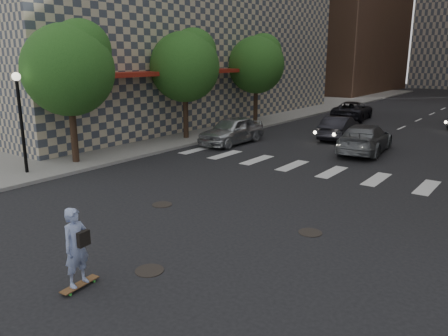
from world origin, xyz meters
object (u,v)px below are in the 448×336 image
Objects in this scene: skateboarder at (77,247)px; traffic_car_a at (339,127)px; tree_a at (71,66)px; silver_sedan at (232,130)px; traffic_car_b at (365,138)px; lamppost at (20,108)px; tree_b at (187,64)px; traffic_car_c at (352,111)px; tree_c at (258,62)px.

skateboarder is 21.18m from traffic_car_a.
silver_sedan is (2.97, 8.56, -3.84)m from tree_a.
lamppost is at bearing 46.63° from traffic_car_b.
tree_b reaches higher than traffic_car_c.
tree_b is 3.47× the size of skateboarder.
lamppost is at bearing 150.17° from skateboarder.
lamppost is 11.78m from silver_sedan.
tree_b is at bearing 31.07° from traffic_car_a.
lamppost reaches higher than traffic_car_b.
traffic_car_c is at bearing 54.20° from tree_c.
lamppost is 11.17m from skateboarder.
tree_a is at bearing 70.00° from traffic_car_c.
lamppost is 0.81× the size of traffic_car_b.
lamppost is 17.06m from traffic_car_b.
tree_b is 1.51× the size of traffic_car_a.
silver_sedan is 1.08× the size of traffic_car_a.
silver_sedan is at bearing 74.33° from traffic_car_c.
tree_c reaches higher than traffic_car_b.
traffic_car_a is at bearing 61.78° from tree_a.
traffic_car_a is 9.32m from traffic_car_c.
lamppost is 3.14m from tree_a.
traffic_car_a is at bearing -15.80° from tree_c.
lamppost is 0.65× the size of tree_a.
traffic_car_a is at bearing 91.20° from skateboarder.
traffic_car_a is (-2.54, 21.03, -0.27)m from skateboarder.
tree_a is at bearing -108.74° from silver_sedan.
skateboarder is 30.42m from traffic_car_c.
tree_b is at bearing 117.75° from skateboarder.
traffic_car_b is at bearing 46.90° from tree_a.
traffic_car_c is at bearing 82.51° from silver_sedan.
traffic_car_b is at bearing 124.60° from traffic_car_a.
silver_sedan is 0.88× the size of traffic_car_c.
traffic_car_b is (10.17, -5.14, -3.88)m from tree_c.
tree_c reaches higher than traffic_car_c.
traffic_car_b is at bearing 18.18° from silver_sedan.
tree_c reaches higher than traffic_car_a.
tree_b reaches higher than silver_sedan.
traffic_car_b is (10.17, 2.86, -3.88)m from tree_b.
lamppost is 26.08m from traffic_car_c.
tree_a reaches higher than traffic_car_a.
silver_sedan is 6.97m from traffic_car_a.
tree_c is at bearing 89.86° from lamppost.
lamppost is at bearing -90.99° from tree_a.
silver_sedan reaches higher than traffic_car_c.
lamppost is 0.98× the size of traffic_car_a.
tree_b is at bearing 90.00° from tree_a.
traffic_car_a is 4.06m from traffic_car_b.
traffic_car_c is (-5.21, 12.00, -0.02)m from traffic_car_b.
skateboarder is 0.35× the size of traffic_car_c.
skateboarder is 18.00m from traffic_car_b.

